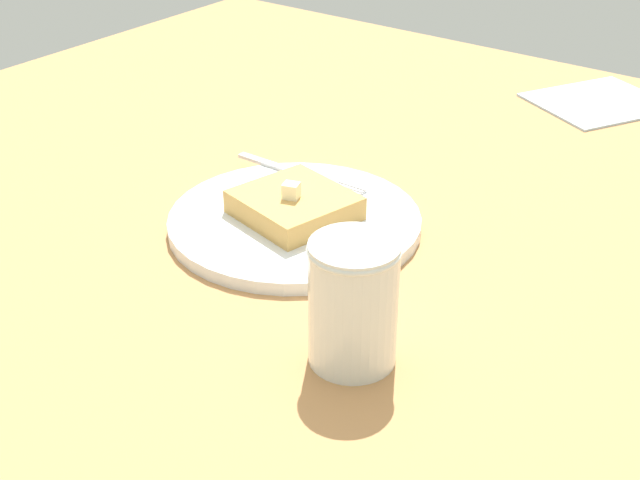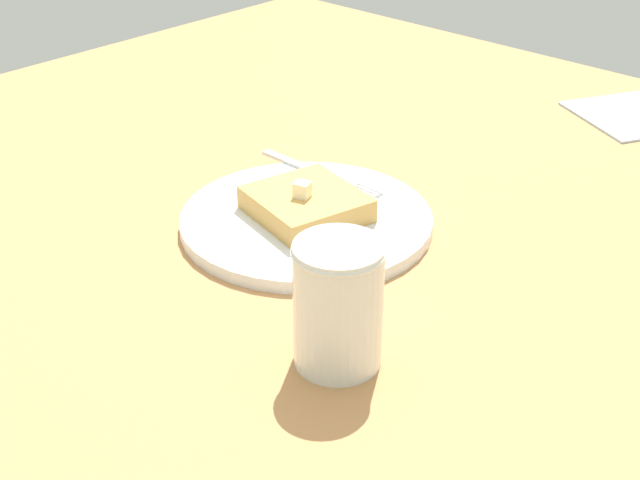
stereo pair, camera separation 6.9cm
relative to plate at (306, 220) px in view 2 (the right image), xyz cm
name	(u,v)px [view 2 (the right image)]	position (x,y,z in cm)	size (l,w,h in cm)	color
table_surface	(308,256)	(-2.41, -2.55, -1.93)	(128.60, 128.60, 2.41)	#B57F4B
plate	(306,220)	(0.00, 0.00, 0.00)	(24.27, 24.27, 1.27)	silver
toast_slice_center	(306,204)	(0.00, 0.00, 1.70)	(9.50, 9.99, 2.30)	tan
butter_pat_primary	(302,190)	(-0.73, -0.23, 3.59)	(1.48, 1.33, 1.48)	#F8F1C6
fork	(325,176)	(7.31, 4.19, 0.72)	(2.21, 16.01, 0.36)	silver
syrup_jar	(338,310)	(-13.66, -16.26, 3.84)	(6.91, 6.91, 10.08)	#48210A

